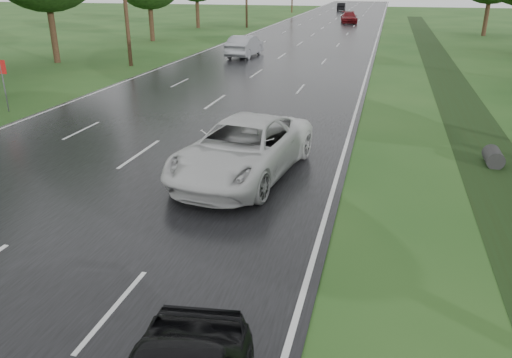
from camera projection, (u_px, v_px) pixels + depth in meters
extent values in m
cube|color=black|center=(308.00, 38.00, 50.25)|extent=(14.00, 180.00, 0.04)
cube|color=silver|center=(377.00, 40.00, 48.68)|extent=(0.12, 180.00, 0.01)
cube|color=silver|center=(244.00, 36.00, 51.81)|extent=(0.12, 180.00, 0.01)
cube|color=silver|center=(308.00, 38.00, 50.24)|extent=(0.12, 180.00, 0.01)
cube|color=black|center=(457.00, 98.00, 25.14)|extent=(2.20, 120.00, 0.01)
cylinder|color=#2D2D2D|center=(493.00, 157.00, 16.06)|extent=(0.56, 1.00, 0.56)
cylinder|color=slate|center=(4.00, 87.00, 22.18)|extent=(0.06, 0.06, 2.20)
cube|color=red|center=(1.00, 67.00, 21.84)|extent=(0.50, 0.04, 0.60)
cylinder|color=#3E2619|center=(486.00, 17.00, 51.81)|extent=(0.44, 0.44, 3.68)
cylinder|color=#3E2619|center=(53.00, 34.00, 35.02)|extent=(0.44, 0.44, 4.00)
cylinder|color=#3E2619|center=(151.00, 23.00, 47.53)|extent=(0.44, 0.44, 3.36)
cylinder|color=#3E2619|center=(198.00, 13.00, 60.22)|extent=(0.44, 0.44, 3.52)
imported|color=silver|center=(243.00, 149.00, 14.86)|extent=(3.60, 6.39, 1.69)
imported|color=gray|center=(245.00, 46.00, 37.97)|extent=(1.87, 4.85, 1.58)
imported|color=maroon|center=(349.00, 17.00, 66.82)|extent=(2.69, 5.13, 1.42)
imported|color=black|center=(341.00, 7.00, 92.80)|extent=(1.69, 4.26, 1.38)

